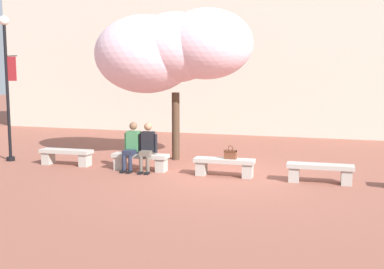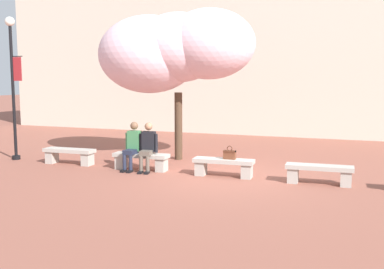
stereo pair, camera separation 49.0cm
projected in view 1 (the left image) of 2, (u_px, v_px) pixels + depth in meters
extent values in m
plane|color=#8E5142|center=(224.00, 176.00, 11.28)|extent=(100.00, 100.00, 0.00)
cube|color=beige|center=(282.00, 52.00, 20.68)|extent=(28.00, 4.00, 7.37)
cube|color=#ADA89E|center=(66.00, 151.00, 12.71)|extent=(1.54, 0.49, 0.10)
cube|color=#ADA89E|center=(48.00, 158.00, 12.90)|extent=(0.26, 0.35, 0.35)
cube|color=#ADA89E|center=(85.00, 160.00, 12.57)|extent=(0.26, 0.35, 0.35)
cube|color=#ADA89E|center=(140.00, 156.00, 11.97)|extent=(1.54, 0.49, 0.10)
cube|color=#ADA89E|center=(120.00, 163.00, 12.16)|extent=(0.26, 0.35, 0.35)
cube|color=#ADA89E|center=(161.00, 165.00, 11.84)|extent=(0.26, 0.35, 0.35)
cube|color=#ADA89E|center=(224.00, 161.00, 11.23)|extent=(1.54, 0.49, 0.10)
cube|color=#ADA89E|center=(202.00, 168.00, 11.42)|extent=(0.26, 0.35, 0.35)
cube|color=#ADA89E|center=(248.00, 171.00, 11.10)|extent=(0.26, 0.35, 0.35)
cube|color=#ADA89E|center=(320.00, 166.00, 10.49)|extent=(1.54, 0.49, 0.10)
cube|color=#ADA89E|center=(294.00, 174.00, 10.68)|extent=(0.26, 0.35, 0.35)
cube|color=#ADA89E|center=(346.00, 177.00, 10.36)|extent=(0.26, 0.35, 0.35)
cube|color=black|center=(123.00, 172.00, 11.72)|extent=(0.10, 0.22, 0.06)
cylinder|color=#23283D|center=(124.00, 163.00, 11.75)|extent=(0.10, 0.10, 0.42)
cube|color=black|center=(129.00, 172.00, 11.66)|extent=(0.10, 0.22, 0.06)
cylinder|color=#23283D|center=(130.00, 164.00, 11.69)|extent=(0.10, 0.10, 0.42)
cube|color=#23283D|center=(130.00, 152.00, 11.86)|extent=(0.28, 0.40, 0.12)
cube|color=#428451|center=(133.00, 141.00, 12.03)|extent=(0.34, 0.22, 0.54)
sphere|color=brown|center=(133.00, 126.00, 11.98)|extent=(0.21, 0.21, 0.21)
cylinder|color=#428451|center=(126.00, 142.00, 12.08)|extent=(0.09, 0.09, 0.50)
cylinder|color=#428451|center=(140.00, 143.00, 11.95)|extent=(0.09, 0.09, 0.50)
cube|color=black|center=(140.00, 173.00, 11.55)|extent=(0.13, 0.23, 0.06)
cylinder|color=brown|center=(141.00, 164.00, 11.58)|extent=(0.10, 0.10, 0.42)
cube|color=black|center=(147.00, 173.00, 11.52)|extent=(0.13, 0.23, 0.06)
cylinder|color=brown|center=(148.00, 165.00, 11.55)|extent=(0.10, 0.10, 0.42)
cube|color=brown|center=(146.00, 153.00, 11.71)|extent=(0.34, 0.44, 0.12)
cube|color=black|center=(148.00, 142.00, 11.89)|extent=(0.37, 0.27, 0.54)
sphere|color=#A37556|center=(148.00, 127.00, 11.84)|extent=(0.21, 0.21, 0.21)
cylinder|color=black|center=(140.00, 143.00, 11.91)|extent=(0.09, 0.09, 0.50)
cylinder|color=black|center=(156.00, 143.00, 11.84)|extent=(0.09, 0.09, 0.50)
cube|color=brown|center=(230.00, 155.00, 11.18)|extent=(0.30, 0.14, 0.22)
cube|color=#552C1C|center=(230.00, 151.00, 11.16)|extent=(0.30, 0.15, 0.04)
torus|color=#4A2718|center=(230.00, 148.00, 11.16)|extent=(0.14, 0.02, 0.14)
cylinder|color=#473323|center=(176.00, 126.00, 13.54)|extent=(0.23, 0.23, 2.03)
ellipsoid|color=#F4CCDB|center=(175.00, 48.00, 13.25)|extent=(2.73, 2.40, 2.05)
ellipsoid|color=#F4CCDB|center=(146.00, 54.00, 13.56)|extent=(3.12, 2.87, 2.34)
ellipsoid|color=#F4CCDB|center=(206.00, 44.00, 12.96)|extent=(2.71, 2.31, 2.03)
cylinder|color=black|center=(11.00, 159.00, 13.44)|extent=(0.24, 0.24, 0.12)
cylinder|color=black|center=(8.00, 94.00, 13.21)|extent=(0.09, 0.09, 3.97)
sphere|color=white|center=(4.00, 20.00, 12.95)|extent=(0.28, 0.28, 0.28)
cylinder|color=black|center=(11.00, 56.00, 13.01)|extent=(0.40, 0.02, 0.02)
cube|color=maroon|center=(12.00, 69.00, 13.06)|extent=(0.30, 0.02, 0.70)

